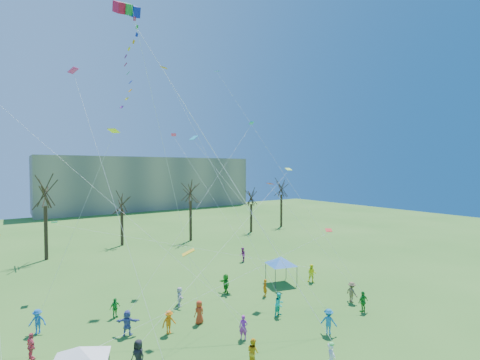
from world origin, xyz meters
TOP-DOWN VIEW (x-y plane):
  - distant_building at (22.00, 82.00)m, footprint 60.00×14.00m
  - bare_tree_row at (3.31, 35.47)m, footprint 67.12×8.03m
  - hero_kite_flyer at (2.38, -2.10)m, footprint 0.82×0.72m
  - big_box_kite at (-5.17, 9.11)m, footprint 4.85×7.13m
  - canopy_tent_white at (-9.75, 3.74)m, footprint 3.58×3.58m
  - canopy_tent_blue at (10.36, 11.10)m, footprint 3.54×3.54m
  - festival_crowd at (0.35, 7.71)m, footprint 26.91×19.76m
  - small_kites_aloft at (-0.78, 11.68)m, footprint 27.39×19.77m

SIDE VIEW (x-z plane):
  - festival_crowd at x=0.35m, z-range -0.06..1.80m
  - hero_kite_flyer at x=2.38m, z-range 0.00..1.89m
  - canopy_tent_blue at x=10.36m, z-range 0.96..3.72m
  - canopy_tent_white at x=-9.75m, z-range 0.99..3.86m
  - bare_tree_row at x=3.31m, z-range 1.45..12.33m
  - distant_building at x=22.00m, z-range 0.00..15.00m
  - small_kites_aloft at x=-0.78m, z-range -3.87..30.05m
  - big_box_kite at x=-5.17m, z-range 6.32..31.81m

